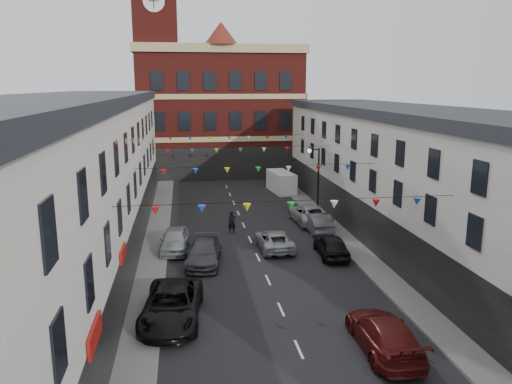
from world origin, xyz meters
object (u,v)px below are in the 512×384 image
white_van (281,182)px  car_right_c (384,334)px  moving_car (274,240)px  car_right_f (309,213)px  pedestrian (232,222)px  car_right_e (317,222)px  car_left_e (175,240)px  car_left_d (204,253)px  car_right_d (331,246)px  street_lamp (316,172)px  car_left_c (172,305)px

white_van → car_right_c: bearing=-100.6°
moving_car → car_right_f: bearing=-124.2°
pedestrian → car_right_e: bearing=-13.8°
car_left_e → car_left_d: bearing=-51.5°
car_left_e → car_right_f: (11.00, 5.83, -0.01)m
car_right_d → car_right_e: bearing=-92.6°
street_lamp → car_right_e: size_ratio=1.33×
car_left_d → white_van: 22.96m
car_left_d → white_van: (9.20, 21.03, 0.36)m
car_left_d → car_right_d: bearing=8.7°
street_lamp → car_right_c: (-2.95, -22.62, -3.12)m
car_left_c → car_right_d: (10.41, 8.00, -0.07)m
car_left_e → moving_car: size_ratio=0.96×
car_right_f → moving_car: size_ratio=1.16×
car_right_c → pedestrian: pedestrian is taller
street_lamp → car_left_e: 14.69m
car_left_c → car_right_c: bearing=-18.8°
street_lamp → white_van: (-0.95, 10.41, -2.80)m
car_right_c → pedestrian: bearing=-73.6°
street_lamp → white_van: size_ratio=1.21×
street_lamp → white_van: bearing=95.2°
pedestrian → car_left_d: bearing=-121.9°
car_right_f → moving_car: 7.65m
car_left_d → car_right_c: car_right_c is taller
car_right_e → moving_car: 5.62m
car_right_e → pedestrian: size_ratio=2.51×
white_van → car_right_d: bearing=-99.0°
white_van → pedestrian: size_ratio=2.77×
moving_car → car_left_c: bearing=53.9°
car_left_d → car_right_f: bearing=51.3°
car_left_c → pedestrian: bearing=78.7°
car_right_e → moving_car: (-4.11, -3.83, -0.07)m
car_left_c → pedestrian: size_ratio=3.31×
car_left_d → car_left_e: (-1.90, 2.83, 0.05)m
moving_car → car_right_d: bearing=147.9°
car_left_e → pedestrian: size_ratio=2.57×
car_right_f → car_right_e: bearing=85.8°
car_left_e → white_van: size_ratio=0.93×
car_left_d → car_right_c: 13.99m
car_right_f → car_left_d: bearing=39.4°
pedestrian → white_van: bearing=54.2°
car_left_e → moving_car: car_left_e is taller
white_van → car_left_e: bearing=-128.5°
car_right_f → pedestrian: size_ratio=3.11×
car_right_c → car_right_e: (1.90, 18.04, -0.05)m
car_left_e → car_right_e: size_ratio=1.03×
car_left_d → car_left_e: size_ratio=1.11×
street_lamp → car_left_c: size_ratio=1.01×
car_right_c → car_right_d: size_ratio=1.23×
street_lamp → car_right_e: 5.66m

